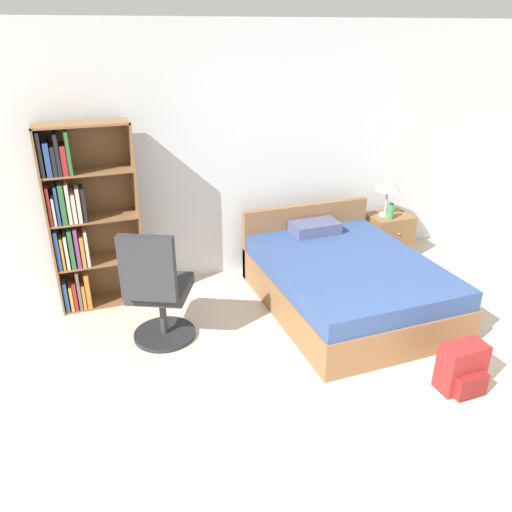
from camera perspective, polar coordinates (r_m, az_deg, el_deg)
ground_plane at (r=3.55m, az=21.48°, el=-22.37°), size 14.00×14.00×0.00m
wall_back at (r=5.38m, az=0.86°, el=11.69°), size 9.00×0.06×2.60m
bookshelf at (r=4.90m, az=-19.33°, el=3.97°), size 0.81×0.31×1.76m
bed at (r=4.94m, az=9.99°, el=-2.72°), size 1.46×1.95×0.77m
office_chair at (r=4.25m, az=-11.20°, el=-4.15°), size 0.66×0.71×1.08m
nightstand at (r=6.12m, az=14.77°, el=2.26°), size 0.49×0.43×0.52m
table_lamp at (r=5.87m, az=14.87°, el=7.90°), size 0.27×0.27×0.47m
water_bottle at (r=5.88m, az=15.13°, el=4.96°), size 0.08×0.08×0.18m
backpack_red at (r=4.12m, az=22.51°, el=-11.81°), size 0.34×0.25×0.38m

